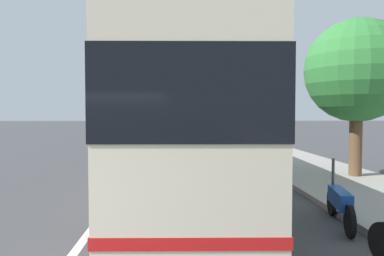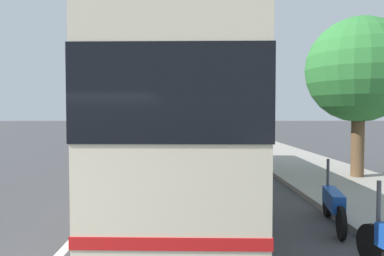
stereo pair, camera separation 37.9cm
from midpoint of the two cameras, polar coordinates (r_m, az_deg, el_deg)
name	(u,v)px [view 1 (the left image)]	position (r m, az deg, el deg)	size (l,w,h in m)	color
sidewalk_curb	(330,177)	(12.92, 20.29, -7.27)	(110.00, 3.60, 0.14)	#9E998E
lane_divider_line	(127,180)	(12.05, -11.21, -8.17)	(110.00, 0.16, 0.01)	silver
coach_bus	(189,119)	(10.31, -1.48, 1.46)	(12.18, 2.94, 3.59)	beige
motorcycle_nearest_curb	(340,202)	(7.64, 21.07, -10.97)	(1.99, 0.50, 1.24)	black
car_far_distant	(183,131)	(31.56, -1.77, -0.51)	(4.40, 2.14, 1.35)	silver
car_behind_bus	(181,128)	(38.48, -2.01, 0.07)	(4.44, 2.13, 1.48)	gold
roadside_tree_mid_block	(357,71)	(12.96, 23.94, 8.24)	(3.36, 3.36, 5.28)	brown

